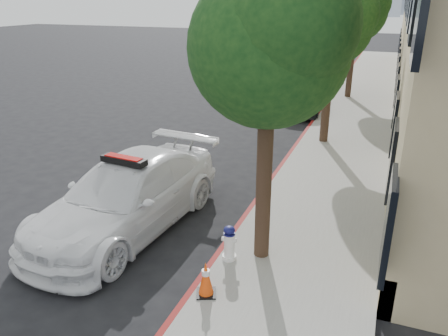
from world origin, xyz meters
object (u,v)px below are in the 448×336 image
(police_car, at_px, (127,196))
(traffic_cone, at_px, (206,278))
(parked_car_far, at_px, (295,75))
(fire_hydrant, at_px, (229,243))
(parked_car_mid, at_px, (303,97))

(police_car, relative_size, traffic_cone, 8.78)
(parked_car_far, bearing_deg, fire_hydrant, -77.88)
(parked_car_far, height_order, traffic_cone, parked_car_far)
(fire_hydrant, xyz_separation_m, traffic_cone, (-0.00, -1.18, -0.03))
(parked_car_mid, bearing_deg, parked_car_far, 99.70)
(police_car, bearing_deg, fire_hydrant, -7.35)
(fire_hydrant, bearing_deg, traffic_cone, -96.99)
(parked_car_mid, height_order, fire_hydrant, parked_car_mid)
(parked_car_far, xyz_separation_m, traffic_cone, (2.62, -19.27, -0.33))
(police_car, xyz_separation_m, parked_car_far, (0.10, 17.46, -0.00))
(parked_car_mid, distance_m, parked_car_far, 5.38)
(fire_hydrant, relative_size, traffic_cone, 1.12)
(police_car, xyz_separation_m, fire_hydrant, (2.72, -0.63, -0.30))
(parked_car_mid, height_order, parked_car_far, parked_car_far)
(police_car, relative_size, fire_hydrant, 7.83)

